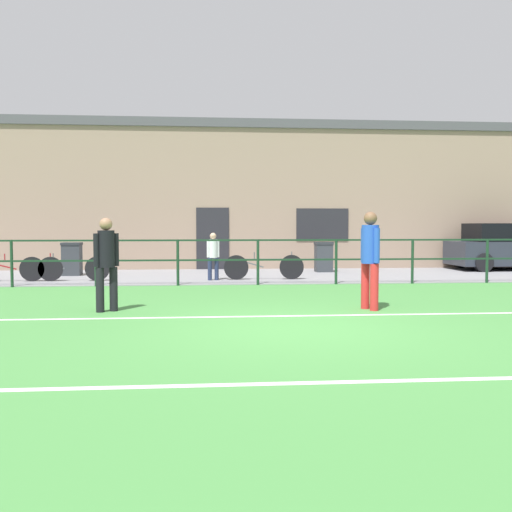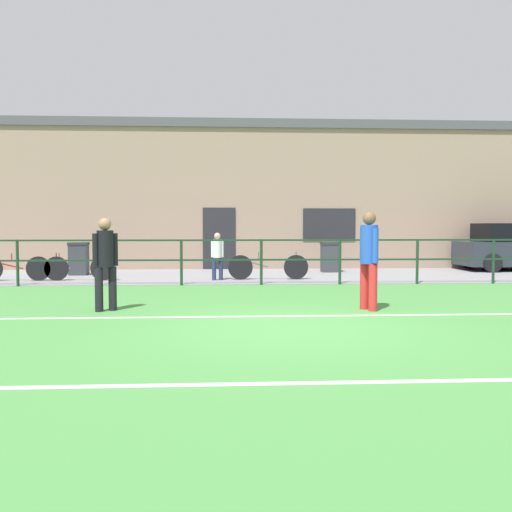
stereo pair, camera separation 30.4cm
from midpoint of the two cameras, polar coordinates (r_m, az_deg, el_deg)
name	(u,v)px [view 2 (the right image)]	position (r m, az deg, el deg)	size (l,w,h in m)	color
ground	(289,329)	(8.27, 4.39, -7.43)	(60.00, 44.00, 0.04)	#478C42
field_line_touchline	(281,316)	(9.32, 3.50, -6.10)	(36.00, 0.11, 0.00)	white
field_line_hash	(323,383)	(5.51, 8.46, -12.59)	(36.00, 0.11, 0.00)	white
pavement_strip	(256,276)	(16.66, 0.49, -2.01)	(48.00, 5.00, 0.02)	gray
perimeter_fence	(261,255)	(14.12, 1.15, 0.08)	(36.07, 0.07, 1.15)	#193823
clubhouse_facade	(250,196)	(20.32, -0.20, 6.09)	(28.00, 2.56, 5.09)	gray
player_goalkeeper	(105,258)	(10.08, -14.19, -0.22)	(0.40, 0.29, 1.63)	black
player_striker	(369,254)	(10.10, 12.22, 0.16)	(0.30, 0.45, 1.74)	red
spectator_child	(217,253)	(15.20, -3.36, 0.28)	(0.34, 0.22, 1.28)	#232D4C
bicycle_parked_0	(70,268)	(15.81, -17.78, -1.16)	(2.34, 0.04, 0.75)	black
bicycle_parked_1	(268,267)	(15.36, 1.81, -1.10)	(2.20, 0.04, 0.76)	black
bicycle_parked_2	(23,268)	(16.16, -22.03, -1.15)	(2.38, 0.04, 0.74)	black
trash_bin_0	(79,258)	(17.53, -17.06, -0.24)	(0.55, 0.47, 0.98)	#33383D
trash_bin_1	(330,257)	(18.03, 7.96, -0.09)	(0.56, 0.47, 0.95)	#33383D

